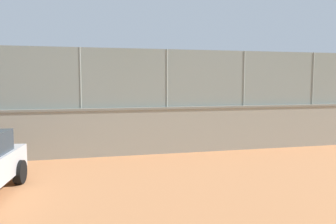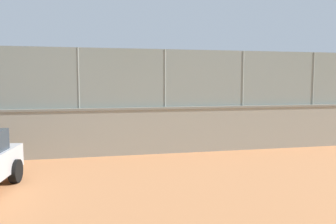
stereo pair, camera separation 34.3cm
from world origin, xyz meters
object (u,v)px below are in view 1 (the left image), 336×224
(player_baseline_waiting, at_px, (199,111))
(spare_ball_by_wall, at_px, (204,143))
(player_foreground_swinging, at_px, (125,121))
(sports_ball, at_px, (97,148))

(player_baseline_waiting, height_order, spare_ball_by_wall, player_baseline_waiting)
(player_baseline_waiting, relative_size, spare_ball_by_wall, 9.68)
(player_foreground_swinging, bearing_deg, player_baseline_waiting, -136.83)
(spare_ball_by_wall, bearing_deg, player_foreground_swinging, -16.68)
(player_foreground_swinging, xyz_separation_m, spare_ball_by_wall, (-3.24, 0.97, -0.91))
(player_baseline_waiting, bearing_deg, spare_ball_by_wall, 73.24)
(sports_ball, bearing_deg, spare_ball_by_wall, 179.01)
(player_foreground_swinging, relative_size, sports_ball, 14.85)
(player_baseline_waiting, xyz_separation_m, sports_ball, (6.14, 5.51, -0.85))
(player_baseline_waiting, bearing_deg, player_foreground_swinging, 43.17)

